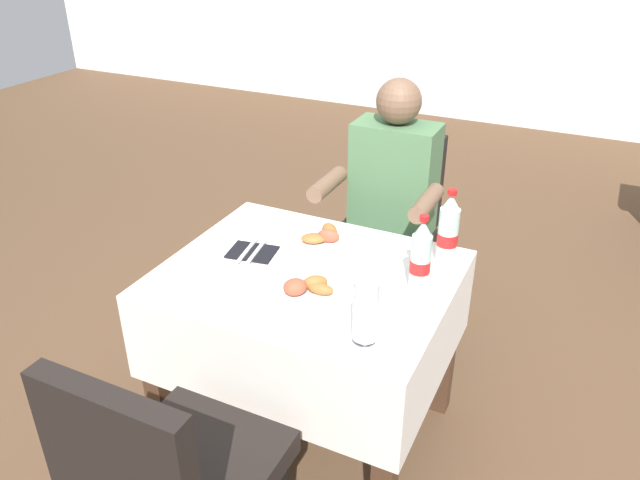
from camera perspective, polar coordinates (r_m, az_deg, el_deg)
The scene contains 11 objects.
ground_plane at distance 2.72m, azimuth -1.48°, elevation -15.23°, with size 11.00×11.00×0.00m, color brown.
main_dining_table at distance 2.28m, azimuth -1.09°, elevation -6.85°, with size 1.00×0.82×0.74m.
chair_far_diner_seat at distance 2.92m, azimuth 5.97°, elevation 1.28°, with size 0.44×0.50×0.97m.
chair_near_camera_side at distance 1.79m, azimuth -13.43°, elevation -20.26°, with size 0.44×0.50×0.97m.
seated_diner_far at distance 2.75m, azimuth 6.27°, elevation 3.06°, with size 0.50×0.46×1.26m.
plate_near_camera at distance 2.05m, azimuth -1.17°, elevation -4.68°, with size 0.23×0.23×0.07m.
plate_far_diner at distance 2.36m, azimuth 0.53°, elevation 0.12°, with size 0.25×0.25×0.06m.
beer_glass_left at distance 1.78m, azimuth 4.21°, elevation -6.84°, with size 0.07×0.07×0.22m.
cola_bottle_primary at distance 2.06m, azimuth 9.20°, elevation -1.62°, with size 0.07×0.07×0.27m.
cola_bottle_secondary at distance 2.23m, azimuth 11.64°, elevation 0.81°, with size 0.07×0.07×0.28m.
napkin_cutlery_set at distance 2.31m, azimuth -6.21°, elevation -1.08°, with size 0.19×0.20×0.01m.
Camera 1 is at (0.92, -1.75, 1.88)m, focal length 34.99 mm.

